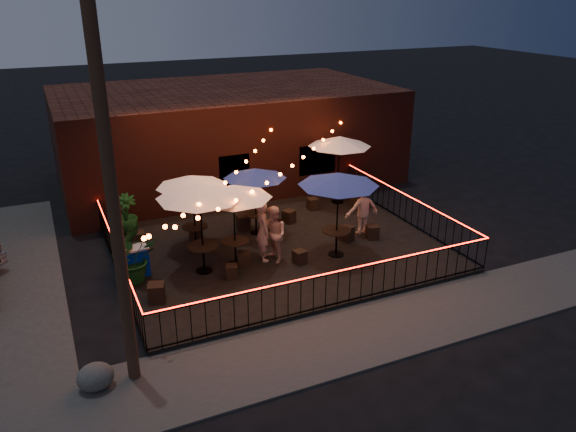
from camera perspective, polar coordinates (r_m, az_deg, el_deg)
name	(u,v)px	position (r m, az deg, el deg)	size (l,w,h in m)	color
ground	(304,278)	(16.69, 1.64, -6.29)	(110.00, 110.00, 0.00)	black
patio	(277,249)	(18.28, -1.11, -3.37)	(10.00, 8.00, 0.15)	black
sidewalk	(362,334)	(14.25, 7.49, -11.82)	(18.00, 2.50, 0.05)	#3A3936
brick_building	(226,134)	(25.05, -6.36, 8.27)	(14.00, 8.00, 4.00)	#3D1810
utility_pole	(114,209)	(11.33, -17.29, 0.72)	(0.26, 0.26, 8.00)	#3C2518
fence_front	(338,289)	(14.83, 5.08, -7.36)	(10.00, 0.04, 1.04)	black
fence_left	(117,261)	(16.88, -16.94, -4.44)	(0.04, 8.00, 1.04)	black
fence_right	(406,209)	(20.37, 11.89, 0.71)	(0.04, 8.00, 1.04)	black
festoon_lights	(249,185)	(16.75, -3.93, 3.18)	(10.02, 8.72, 1.32)	#FF4C0B
cafe_table_0	(199,192)	(15.93, -8.99, 2.39)	(3.16, 3.16, 2.72)	black
cafe_table_1	(192,182)	(17.59, -9.74, 3.42)	(2.46, 2.46, 2.46)	black
cafe_table_2	(233,193)	(16.31, -5.59, 2.34)	(2.93, 2.93, 2.52)	black
cafe_table_3	(255,174)	(18.54, -3.38, 4.26)	(2.76, 2.76, 2.31)	black
cafe_table_4	(339,180)	(16.86, 5.16, 3.65)	(3.04, 3.04, 2.71)	black
cafe_table_5	(340,142)	(21.39, 5.27, 7.47)	(3.04, 3.04, 2.64)	black
bistro_chair_0	(156,293)	(15.51, -13.22, -7.59)	(0.43, 0.43, 0.51)	black
bistro_chair_1	(232,272)	(16.36, -5.73, -5.64)	(0.34, 0.34, 0.40)	black
bistro_chair_2	(138,239)	(18.83, -14.95, -2.31)	(0.41, 0.41, 0.48)	black
bistro_chair_3	(195,231)	(19.02, -9.41, -1.52)	(0.43, 0.43, 0.51)	black
bistro_chair_4	(244,259)	(16.99, -4.49, -4.40)	(0.38, 0.38, 0.45)	black
bistro_chair_5	(300,257)	(17.11, 1.19, -4.18)	(0.35, 0.35, 0.42)	black
bistro_chair_6	(243,222)	(19.53, -4.58, -0.64)	(0.43, 0.43, 0.51)	black
bistro_chair_7	(289,216)	(20.05, 0.08, -0.04)	(0.38, 0.38, 0.45)	black
bistro_chair_8	(346,233)	(18.74, 5.95, -1.77)	(0.40, 0.40, 0.47)	black
bistro_chair_9	(372,232)	(19.00, 8.56, -1.61)	(0.38, 0.38, 0.45)	black
bistro_chair_10	(313,204)	(21.27, 2.51, 1.25)	(0.37, 0.37, 0.43)	black
bistro_chair_11	(357,200)	(21.66, 7.05, 1.59)	(0.43, 0.43, 0.50)	black
patron_a	(263,231)	(17.06, -2.54, -1.56)	(0.69, 0.45, 1.89)	tan
patron_b	(274,235)	(16.95, -1.45, -1.92)	(0.86, 0.67, 1.77)	tan
patron_c	(362,208)	(19.06, 7.56, 0.83)	(1.20, 0.69, 1.86)	beige
potted_shrub_a	(133,258)	(16.47, -15.44, -4.15)	(1.29, 1.12, 1.44)	#193C14
potted_shrub_b	(128,246)	(17.19, -15.91, -2.99)	(0.81, 0.66, 1.48)	#11400D
potted_shrub_c	(126,214)	(19.83, -16.15, 0.19)	(0.76, 0.76, 1.36)	#14350B
cooler	(137,261)	(16.88, -15.12, -4.44)	(0.73, 0.56, 0.91)	#0529BE
boulder	(95,377)	(12.99, -18.98, -15.19)	(0.83, 0.71, 0.65)	#3F3F3B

